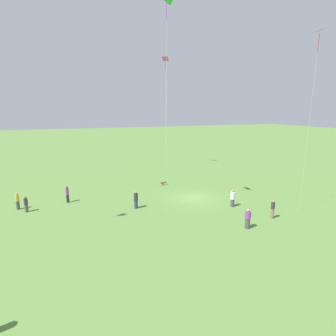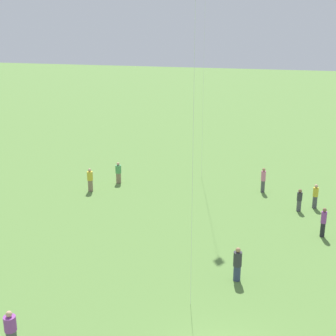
{
  "view_description": "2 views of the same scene",
  "coord_description": "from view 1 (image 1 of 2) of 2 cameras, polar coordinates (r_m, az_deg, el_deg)",
  "views": [
    {
      "loc": [
        12.41,
        24.81,
        9.6
      ],
      "look_at": [
        4.19,
        3.11,
        4.42
      ],
      "focal_mm": 28.0,
      "sensor_mm": 36.0,
      "label": 1
    },
    {
      "loc": [
        -13.89,
        -1.64,
        12.13
      ],
      "look_at": [
        6.14,
        4.07,
        5.68
      ],
      "focal_mm": 50.0,
      "sensor_mm": 36.0,
      "label": 2
    }
  ],
  "objects": [
    {
      "name": "person_2",
      "position": [
        26.29,
        -7.01,
        -6.9
      ],
      "size": [
        0.59,
        0.59,
        1.77
      ],
      "rotation": [
        0.0,
        0.0,
        2.38
      ],
      "color": "#333D5B",
      "rests_on": "ground_plane"
    },
    {
      "name": "person_3",
      "position": [
        28.65,
        -28.52,
        -6.93
      ],
      "size": [
        0.42,
        0.42,
        1.56
      ],
      "rotation": [
        0.0,
        0.0,
        1.35
      ],
      "color": "#4C4C51",
      "rests_on": "ground_plane"
    },
    {
      "name": "person_6",
      "position": [
        27.35,
        13.89,
        -6.45
      ],
      "size": [
        0.47,
        0.47,
        1.75
      ],
      "rotation": [
        0.0,
        0.0,
        6.27
      ],
      "color": "#4C4C51",
      "rests_on": "ground_plane"
    },
    {
      "name": "kite_3",
      "position": [
        25.22,
        -0.34,
        31.24
      ],
      "size": [
        1.02,
        1.18,
        18.81
      ],
      "rotation": [
        0.0,
        0.0,
        3.79
      ],
      "color": "green",
      "rests_on": "ground_plane"
    },
    {
      "name": "person_0",
      "position": [
        25.58,
        21.83,
        -8.31
      ],
      "size": [
        0.37,
        0.37,
        1.73
      ],
      "rotation": [
        0.0,
        0.0,
        0.09
      ],
      "color": "#847056",
      "rests_on": "ground_plane"
    },
    {
      "name": "kite_0",
      "position": [
        27.61,
        29.97,
        22.85
      ],
      "size": [
        1.06,
        1.09,
        16.26
      ],
      "rotation": [
        0.0,
        0.0,
        0.57
      ],
      "color": "#E54C99",
      "rests_on": "ground_plane"
    },
    {
      "name": "person_11",
      "position": [
        29.62,
        -21.07,
        -5.3
      ],
      "size": [
        0.42,
        0.42,
        1.82
      ],
      "rotation": [
        0.0,
        0.0,
        2.76
      ],
      "color": "#232328",
      "rests_on": "ground_plane"
    },
    {
      "name": "ground_plane",
      "position": [
        29.36,
        5.54,
        -6.56
      ],
      "size": [
        240.0,
        240.0,
        0.0
      ],
      "primitive_type": "plane",
      "color": "#5B843D"
    },
    {
      "name": "dog_0",
      "position": [
        34.0,
        -0.97,
        -3.2
      ],
      "size": [
        0.83,
        0.27,
        0.5
      ],
      "rotation": [
        0.0,
        0.0,
        1.6
      ],
      "color": "brown",
      "rests_on": "ground_plane"
    },
    {
      "name": "person_4",
      "position": [
        22.87,
        16.97,
        -10.54
      ],
      "size": [
        0.61,
        0.61,
        1.71
      ],
      "rotation": [
        0.0,
        0.0,
        1.22
      ],
      "color": "#4C4C51",
      "rests_on": "ground_plane"
    },
    {
      "name": "kite_1",
      "position": [
        43.45,
        -0.6,
        21.49
      ],
      "size": [
        1.19,
        1.15,
        17.55
      ],
      "rotation": [
        0.0,
        0.0,
        4.85
      ],
      "color": "#E54C99",
      "rests_on": "ground_plane"
    },
    {
      "name": "person_7",
      "position": [
        29.74,
        -29.95,
        -6.26
      ],
      "size": [
        0.51,
        0.51,
        1.71
      ],
      "rotation": [
        0.0,
        0.0,
        0.61
      ],
      "color": "#4C4C51",
      "rests_on": "ground_plane"
    }
  ]
}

